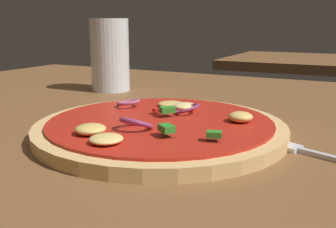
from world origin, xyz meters
TOP-DOWN VIEW (x-y plane):
  - dining_table at (0.00, 0.00)m, footprint 1.25×1.00m
  - pizza at (0.05, -0.03)m, footprint 0.29×0.29m
  - fork at (0.23, -0.04)m, footprint 0.18×0.08m
  - beer_glass at (-0.18, 0.19)m, footprint 0.07×0.07m

SIDE VIEW (x-z plane):
  - dining_table at x=0.00m, z-range 0.00..0.03m
  - fork at x=0.23m, z-range 0.03..0.04m
  - pizza at x=0.05m, z-range 0.03..0.06m
  - beer_glass at x=-0.18m, z-range 0.02..0.16m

